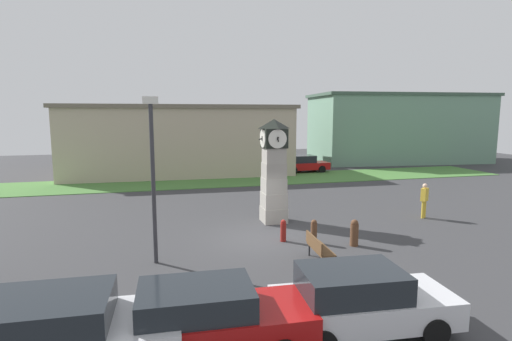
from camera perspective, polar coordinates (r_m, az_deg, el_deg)
ground_plane at (r=16.56m, az=0.98°, el=-9.71°), size 79.45×79.45×0.00m
clock_tower at (r=18.58m, az=2.56°, el=-0.11°), size 1.43×1.39×4.83m
bollard_near_tower at (r=16.01m, az=13.87°, el=-8.60°), size 0.32×0.32×1.04m
bollard_mid_row at (r=16.04m, az=8.26°, el=-8.58°), size 0.25×0.25×0.95m
bollard_far_row at (r=16.14m, az=3.92°, el=-8.52°), size 0.23×0.23×0.89m
car_navy_sedan at (r=9.23m, az=-26.12°, el=-20.19°), size 4.50×2.21×1.58m
car_near_tower at (r=9.02m, az=-6.96°, el=-20.29°), size 4.37×2.00×1.52m
car_by_building at (r=10.01m, az=14.57°, el=-17.47°), size 4.31×2.14×1.54m
car_far_lot at (r=35.18m, az=6.77°, el=0.98°), size 4.22×1.93×1.49m
bench at (r=14.11m, az=8.91°, el=-10.75°), size 0.64×1.63×0.90m
pedestrian_crossing_lot at (r=21.16m, az=22.92°, el=-3.67°), size 0.47×0.41×1.72m
street_lamp_near_road at (r=13.65m, az=-14.54°, el=0.39°), size 0.50×0.24×5.62m
warehouse_blue_far at (r=36.67m, az=-10.92°, el=4.55°), size 19.16×12.59×5.81m
storefront_low_left at (r=46.06m, az=19.46°, el=5.77°), size 18.84×10.48×7.18m
grass_verge_far at (r=30.47m, az=-6.35°, el=-1.51°), size 47.67×5.75×0.04m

